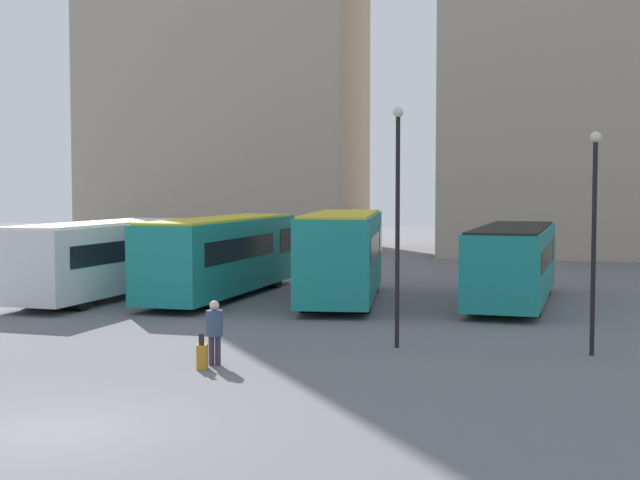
% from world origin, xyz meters
% --- Properties ---
extents(ground_plane, '(160.00, 160.00, 0.00)m').
position_xyz_m(ground_plane, '(0.00, 0.00, 0.00)').
color(ground_plane, slate).
extents(bus_0, '(3.29, 9.87, 2.96)m').
position_xyz_m(bus_0, '(-7.70, 17.24, 1.61)').
color(bus_0, silver).
rests_on(bus_0, ground_plane).
extents(bus_1, '(3.05, 11.26, 3.10)m').
position_xyz_m(bus_1, '(-3.41, 18.98, 1.69)').
color(bus_1, '#19847F').
rests_on(bus_1, ground_plane).
extents(bus_2, '(3.61, 9.86, 3.34)m').
position_xyz_m(bus_2, '(1.46, 18.57, 1.81)').
color(bus_2, '#19847F').
rests_on(bus_2, ground_plane).
extents(bus_3, '(3.32, 10.30, 2.86)m').
position_xyz_m(bus_3, '(7.72, 19.34, 1.56)').
color(bus_3, '#19847F').
rests_on(bus_3, ground_plane).
extents(traveler, '(0.49, 0.49, 1.57)m').
position_xyz_m(traveler, '(0.80, 6.13, 0.93)').
color(traveler, '#382D4C').
rests_on(traveler, ground_plane).
extents(suitcase, '(0.32, 0.41, 0.86)m').
position_xyz_m(suitcase, '(0.66, 5.63, 0.30)').
color(suitcase, '#B27A1E').
rests_on(suitcase, ground_plane).
extents(lamp_post_0, '(0.28, 0.28, 5.71)m').
position_xyz_m(lamp_post_0, '(9.80, 9.47, 3.36)').
color(lamp_post_0, black).
rests_on(lamp_post_0, ground_plane).
extents(lamp_post_1, '(0.28, 0.28, 6.43)m').
position_xyz_m(lamp_post_1, '(4.78, 9.46, 3.73)').
color(lamp_post_1, black).
rests_on(lamp_post_1, ground_plane).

